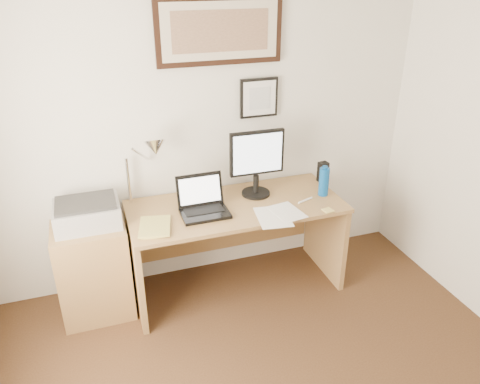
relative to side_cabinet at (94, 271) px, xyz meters
name	(u,v)px	position (x,y,z in m)	size (l,w,h in m)	color
wall_back	(202,128)	(0.92, 0.32, 0.89)	(3.50, 0.02, 2.50)	silver
side_cabinet	(94,271)	(0.00, 0.00, 0.00)	(0.50, 0.40, 0.73)	olive
water_bottle	(324,182)	(1.76, -0.11, 0.50)	(0.08, 0.08, 0.22)	#0B4995
bottle_cap	(325,167)	(1.76, -0.11, 0.62)	(0.04, 0.04, 0.02)	#0B4995
speaker	(323,172)	(1.88, 0.12, 0.47)	(0.07, 0.06, 0.17)	black
paper_sheet_a	(273,217)	(1.26, -0.31, 0.39)	(0.23, 0.32, 0.00)	white
paper_sheet_b	(287,212)	(1.38, -0.28, 0.39)	(0.19, 0.28, 0.00)	white
sticky_pad	(328,210)	(1.67, -0.36, 0.39)	(0.07, 0.07, 0.01)	#E2CA6B
marker_pen	(305,200)	(1.59, -0.16, 0.39)	(0.02, 0.02, 0.14)	white
book	(139,228)	(0.34, -0.18, 0.40)	(0.21, 0.28, 0.02)	tan
desk	(233,227)	(1.07, 0.04, 0.15)	(1.60, 0.70, 0.75)	olive
laptop	(203,205)	(0.81, -0.08, 0.44)	(0.34, 0.29, 0.26)	black
lcd_monitor	(257,160)	(1.27, 0.06, 0.68)	(0.42, 0.22, 0.52)	black
printer	(87,213)	(0.01, 0.04, 0.45)	(0.44, 0.34, 0.18)	#9E9EA0
desk_lamp	(153,150)	(0.51, 0.13, 0.82)	(0.29, 0.27, 0.53)	silver
picture_large	(220,31)	(1.07, 0.29, 1.59)	(0.92, 0.04, 0.47)	black
picture_small	(259,98)	(1.37, 0.29, 1.09)	(0.30, 0.03, 0.30)	black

